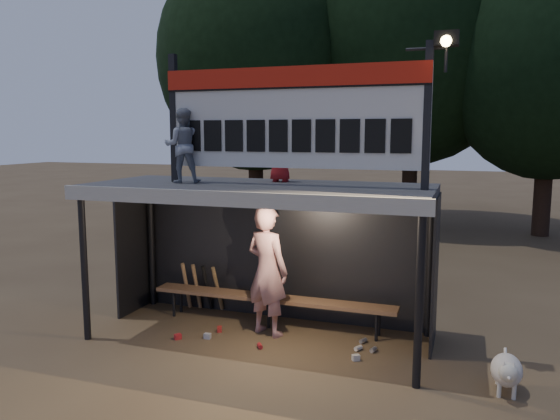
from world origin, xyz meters
name	(u,v)px	position (x,y,z in m)	size (l,w,h in m)	color
ground	(259,337)	(0.00, 0.00, 0.00)	(80.00, 80.00, 0.00)	#4E3B27
player	(267,271)	(0.07, 0.19, 0.99)	(0.72, 0.48, 1.99)	silver
child_a	(182,146)	(-1.16, -0.12, 2.87)	(0.54, 0.42, 1.11)	gray
child_b	(280,154)	(0.17, 0.51, 2.74)	(0.41, 0.27, 0.84)	#A5191D
dugout_shelter	(264,214)	(0.00, 0.24, 1.85)	(5.10, 2.08, 2.32)	#373739
scoreboard_assembly	(295,114)	(0.56, -0.01, 3.32)	(4.10, 0.27, 1.99)	black
bench	(271,299)	(0.00, 0.55, 0.43)	(4.00, 0.35, 0.48)	#886040
tree_left	(255,59)	(-4.00, 10.00, 5.51)	(6.46, 6.46, 9.27)	black
tree_mid	(414,37)	(1.00, 11.50, 6.17)	(7.22, 7.22, 10.36)	black
tree_right	(552,59)	(5.00, 10.50, 5.19)	(6.08, 6.08, 8.72)	black
dog	(507,370)	(3.42, -0.70, 0.28)	(0.36, 0.81, 0.49)	beige
bats	(202,287)	(-1.37, 0.82, 0.43)	(0.69, 0.35, 0.84)	#A1754B
litter	(285,343)	(0.48, -0.16, 0.04)	(2.95, 0.89, 0.08)	red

